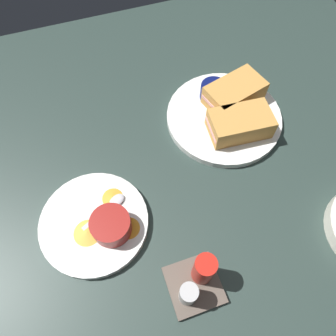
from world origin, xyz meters
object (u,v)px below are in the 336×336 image
at_px(sandwich_half_near, 240,124).
at_px(plate_chips_companion, 94,223).
at_px(ramekin_dark_sauce, 213,91).
at_px(spoon_by_gravy_ramekin, 112,205).
at_px(plate_sandwich_main, 224,117).
at_px(condiment_caddy, 197,280).
at_px(sandwich_half_far, 234,93).
at_px(spoon_by_dark_ramekin, 222,112).
at_px(ramekin_light_gravy, 111,225).

height_order(sandwich_half_near, plate_chips_companion, sandwich_half_near).
distance_m(ramekin_dark_sauce, spoon_by_gravy_ramekin, 0.35).
xyz_separation_m(plate_sandwich_main, condiment_caddy, (0.19, 0.31, 0.03)).
bearing_deg(spoon_by_gravy_ramekin, plate_sandwich_main, -155.88).
xyz_separation_m(sandwich_half_near, sandwich_half_far, (-0.02, -0.08, 0.00)).
relative_size(spoon_by_dark_ramekin, plate_chips_companion, 0.48).
relative_size(ramekin_dark_sauce, spoon_by_gravy_ramekin, 0.64).
bearing_deg(ramekin_light_gravy, sandwich_half_far, -148.15).
bearing_deg(ramekin_light_gravy, spoon_by_gravy_ramekin, -102.25).
relative_size(sandwich_half_far, ramekin_light_gravy, 2.00).
distance_m(plate_chips_companion, condiment_caddy, 0.22).
bearing_deg(plate_sandwich_main, ramekin_light_gravy, 30.24).
relative_size(sandwich_half_far, spoon_by_dark_ramekin, 1.48).
bearing_deg(plate_chips_companion, spoon_by_gravy_ramekin, -154.16).
height_order(sandwich_half_far, ramekin_light_gravy, sandwich_half_far).
bearing_deg(ramekin_light_gravy, ramekin_dark_sauce, -141.81).
distance_m(sandwich_half_far, spoon_by_gravy_ramekin, 0.37).
relative_size(plate_sandwich_main, spoon_by_dark_ramekin, 2.63).
bearing_deg(ramekin_dark_sauce, sandwich_half_near, 98.47).
height_order(spoon_by_dark_ramekin, condiment_caddy, condiment_caddy).
bearing_deg(plate_chips_companion, plate_sandwich_main, -155.67).
height_order(sandwich_half_near, spoon_by_dark_ramekin, sandwich_half_near).
distance_m(plate_sandwich_main, plate_chips_companion, 0.37).
relative_size(plate_sandwich_main, ramekin_light_gravy, 3.55).
xyz_separation_m(sandwich_half_far, ramekin_dark_sauce, (0.04, -0.02, -0.00)).
height_order(plate_chips_companion, ramekin_light_gravy, ramekin_light_gravy).
bearing_deg(plate_sandwich_main, sandwich_half_near, 103.35).
bearing_deg(sandwich_half_far, spoon_by_gravy_ramekin, 26.65).
height_order(spoon_by_gravy_ramekin, condiment_caddy, condiment_caddy).
relative_size(plate_sandwich_main, plate_chips_companion, 1.26).
bearing_deg(spoon_by_gravy_ramekin, ramekin_light_gravy, 77.75).
relative_size(sandwich_half_far, condiment_caddy, 1.54).
relative_size(sandwich_half_far, spoon_by_gravy_ramekin, 1.54).
bearing_deg(plate_sandwich_main, plate_chips_companion, 24.33).
distance_m(ramekin_light_gravy, spoon_by_gravy_ramekin, 0.05).
xyz_separation_m(sandwich_half_near, spoon_by_gravy_ramekin, (0.31, 0.08, -0.02)).
relative_size(plate_chips_companion, condiment_caddy, 2.17).
height_order(plate_sandwich_main, condiment_caddy, condiment_caddy).
height_order(plate_sandwich_main, ramekin_light_gravy, ramekin_light_gravy).
xyz_separation_m(plate_chips_companion, ramekin_light_gravy, (-0.03, 0.03, 0.03)).
distance_m(ramekin_dark_sauce, condiment_caddy, 0.42).
bearing_deg(spoon_by_dark_ramekin, sandwich_half_far, -146.03).
xyz_separation_m(ramekin_dark_sauce, ramekin_light_gravy, (0.30, 0.24, 0.00)).
bearing_deg(spoon_by_dark_ramekin, ramekin_dark_sauce, -88.80).
xyz_separation_m(ramekin_dark_sauce, condiment_caddy, (0.19, 0.37, -0.00)).
distance_m(sandwich_half_near, ramekin_light_gravy, 0.34).
bearing_deg(spoon_by_dark_ramekin, plate_sandwich_main, 114.38).
relative_size(sandwich_half_near, condiment_caddy, 1.45).
xyz_separation_m(spoon_by_dark_ramekin, spoon_by_gravy_ramekin, (0.29, 0.14, 0.00)).
xyz_separation_m(plate_sandwich_main, sandwich_half_near, (-0.01, 0.05, 0.03)).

